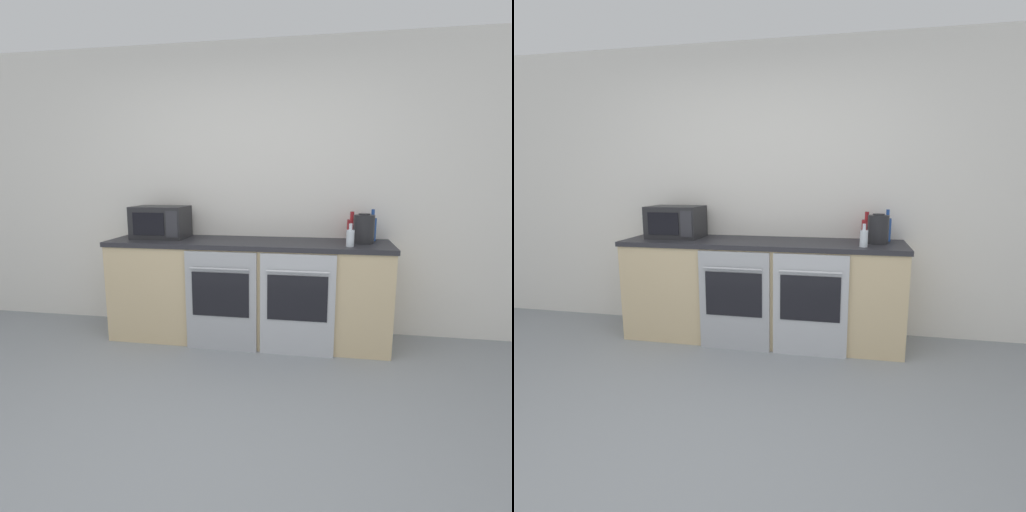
# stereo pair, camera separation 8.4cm
# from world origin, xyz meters

# --- Properties ---
(ground_plane) EXTENTS (16.00, 16.00, 0.00)m
(ground_plane) POSITION_xyz_m (0.00, 0.00, 0.00)
(ground_plane) COLOR gray
(wall_back) EXTENTS (10.00, 0.06, 2.60)m
(wall_back) POSITION_xyz_m (0.00, 2.19, 1.30)
(wall_back) COLOR silver
(wall_back) RESTS_ON ground_plane
(counter_back) EXTENTS (2.43, 0.61, 0.89)m
(counter_back) POSITION_xyz_m (0.00, 1.87, 0.44)
(counter_back) COLOR #D1B789
(counter_back) RESTS_ON ground_plane
(oven_left) EXTENTS (0.59, 0.06, 0.84)m
(oven_left) POSITION_xyz_m (-0.17, 1.56, 0.43)
(oven_left) COLOR #A8AAAF
(oven_left) RESTS_ON ground_plane
(oven_right) EXTENTS (0.59, 0.06, 0.84)m
(oven_right) POSITION_xyz_m (0.46, 1.56, 0.43)
(oven_right) COLOR #B7BABF
(oven_right) RESTS_ON ground_plane
(microwave) EXTENTS (0.47, 0.35, 0.29)m
(microwave) POSITION_xyz_m (-0.81, 1.92, 1.03)
(microwave) COLOR #232326
(microwave) RESTS_ON counter_back
(bottle_clear) EXTENTS (0.06, 0.06, 0.18)m
(bottle_clear) POSITION_xyz_m (0.85, 1.70, 0.96)
(bottle_clear) COLOR silver
(bottle_clear) RESTS_ON counter_back
(bottle_red) EXTENTS (0.08, 0.08, 0.25)m
(bottle_red) POSITION_xyz_m (0.89, 2.07, 0.98)
(bottle_red) COLOR maroon
(bottle_red) RESTS_ON counter_back
(bottle_blue) EXTENTS (0.07, 0.07, 0.27)m
(bottle_blue) POSITION_xyz_m (1.06, 2.04, 0.99)
(bottle_blue) COLOR #234793
(bottle_blue) RESTS_ON counter_back
(kettle) EXTENTS (0.17, 0.17, 0.25)m
(kettle) POSITION_xyz_m (0.97, 1.89, 1.01)
(kettle) COLOR #232326
(kettle) RESTS_ON counter_back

